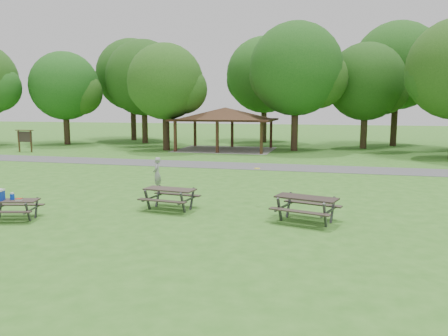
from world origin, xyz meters
TOP-DOWN VIEW (x-y plane):
  - ground at (0.00, 0.00)m, footprint 160.00×160.00m
  - asphalt_path at (0.00, 14.00)m, footprint 120.00×3.20m
  - pavilion at (-4.00, 24.00)m, footprint 8.60×7.01m
  - notice_board at (-20.00, 18.00)m, footprint 1.60×0.30m
  - tree_row_b at (-20.92, 25.53)m, footprint 7.14×6.80m
  - tree_row_c at (-13.90, 29.03)m, footprint 8.19×7.80m
  - tree_row_d at (-8.92, 22.53)m, footprint 6.93×6.60m
  - tree_row_e at (2.10, 25.03)m, footprint 8.40×8.00m
  - tree_row_f at (8.09, 28.53)m, footprint 7.35×7.00m
  - tree_deep_a at (-16.90, 32.53)m, footprint 8.40×8.00m
  - tree_deep_b at (-1.90, 33.03)m, footprint 8.40×8.00m
  - tree_deep_c at (11.10, 32.03)m, footprint 8.82×8.40m
  - picnic_table_near at (-5.29, -1.24)m, footprint 1.93×1.70m
  - picnic_table_middle at (-0.48, 1.54)m, footprint 2.08×1.74m
  - picnic_table_far at (4.62, 1.02)m, footprint 2.40×2.12m
  - frisbee_in_flight at (2.56, 3.17)m, footprint 0.24×0.24m
  - frisbee_thrower at (-2.49, 5.07)m, footprint 0.45×0.61m

SIDE VIEW (x-z plane):
  - ground at x=0.00m, z-range 0.00..0.00m
  - asphalt_path at x=0.00m, z-range 0.00..0.02m
  - picnic_table_middle at x=-0.48m, z-range 0.20..1.03m
  - picnic_table_far at x=4.62m, z-range 0.21..1.09m
  - picnic_table_near at x=-5.29m, z-range 0.08..1.23m
  - frisbee_thrower at x=-2.49m, z-range 0.00..1.53m
  - notice_board at x=-20.00m, z-range 0.37..2.25m
  - frisbee_in_flight at x=2.56m, z-range 1.45..1.46m
  - pavilion at x=-4.00m, z-range 1.18..4.94m
  - tree_row_b at x=-20.92m, z-range 1.03..10.30m
  - tree_row_d at x=-8.92m, z-range 1.13..10.41m
  - tree_row_f at x=8.09m, z-range 1.06..10.62m
  - tree_row_c at x=-13.90m, z-range 1.20..11.87m
  - tree_row_e at x=2.10m, z-range 1.27..12.29m
  - tree_deep_b at x=-1.90m, z-range 1.32..12.45m
  - tree_deep_a at x=-16.90m, z-range 1.44..12.82m
  - tree_deep_c at x=11.10m, z-range 1.49..13.39m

